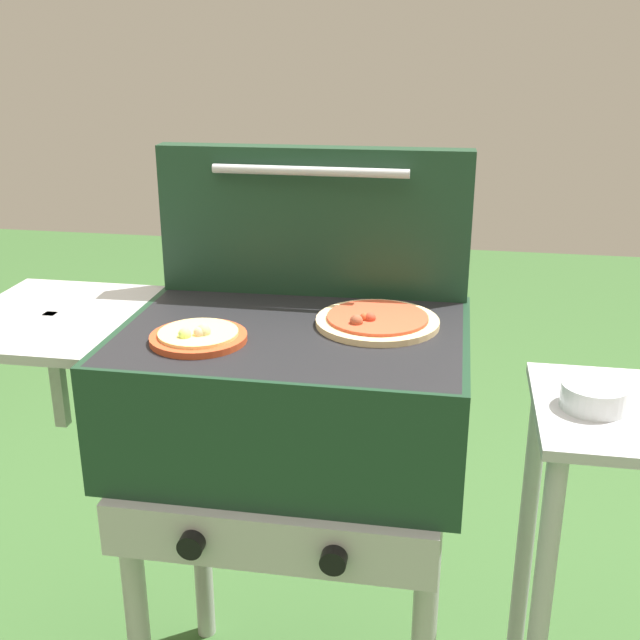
# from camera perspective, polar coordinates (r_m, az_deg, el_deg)

# --- Properties ---
(grill) EXTENTS (0.96, 0.53, 0.90)m
(grill) POSITION_cam_1_polar(r_m,az_deg,el_deg) (1.52, -2.43, -5.73)
(grill) COLOR #193823
(grill) RESTS_ON ground_plane
(grill_lid_open) EXTENTS (0.63, 0.09, 0.30)m
(grill_lid_open) POSITION_cam_1_polar(r_m,az_deg,el_deg) (1.62, -0.45, 7.08)
(grill_lid_open) COLOR #193823
(grill_lid_open) RESTS_ON grill
(pizza_pepperoni) EXTENTS (0.23, 0.23, 0.03)m
(pizza_pepperoni) POSITION_cam_1_polar(r_m,az_deg,el_deg) (1.48, 4.10, -0.05)
(pizza_pepperoni) COLOR beige
(pizza_pepperoni) RESTS_ON grill
(pizza_cheese) EXTENTS (0.17, 0.17, 0.04)m
(pizza_cheese) POSITION_cam_1_polar(r_m,az_deg,el_deg) (1.41, -8.71, -1.17)
(pizza_cheese) COLOR #C64723
(pizza_cheese) RESTS_ON grill
(topping_bowl_near) EXTENTS (0.12, 0.12, 0.04)m
(topping_bowl_near) POSITION_cam_1_polar(r_m,az_deg,el_deg) (1.48, 19.02, -5.22)
(topping_bowl_near) COLOR silver
(topping_bowl_near) RESTS_ON prep_table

